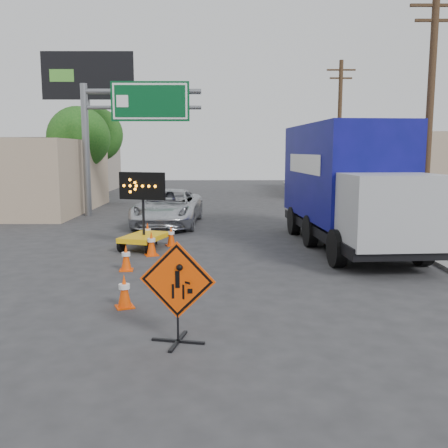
{
  "coord_description": "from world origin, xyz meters",
  "views": [
    {
      "loc": [
        0.61,
        -8.16,
        3.42
      ],
      "look_at": [
        0.64,
        3.05,
        1.76
      ],
      "focal_mm": 40.0,
      "sensor_mm": 36.0,
      "label": 1
    }
  ],
  "objects_px": {
    "arrow_board": "(144,232)",
    "box_truck": "(348,192)",
    "construction_sign": "(177,290)",
    "pickup_truck": "(168,207)"
  },
  "relations": [
    {
      "from": "arrow_board",
      "to": "construction_sign",
      "type": "bearing_deg",
      "value": -59.78
    },
    {
      "from": "pickup_truck",
      "to": "box_truck",
      "type": "bearing_deg",
      "value": -34.02
    },
    {
      "from": "arrow_board",
      "to": "box_truck",
      "type": "xyz_separation_m",
      "value": [
        7.19,
        0.51,
        1.37
      ]
    },
    {
      "from": "construction_sign",
      "to": "arrow_board",
      "type": "xyz_separation_m",
      "value": [
        -1.95,
        8.57,
        -0.36
      ]
    },
    {
      "from": "construction_sign",
      "to": "box_truck",
      "type": "distance_m",
      "value": 10.53
    },
    {
      "from": "construction_sign",
      "to": "arrow_board",
      "type": "relative_size",
      "value": 0.69
    },
    {
      "from": "construction_sign",
      "to": "box_truck",
      "type": "height_order",
      "value": "box_truck"
    },
    {
      "from": "arrow_board",
      "to": "pickup_truck",
      "type": "relative_size",
      "value": 0.45
    },
    {
      "from": "arrow_board",
      "to": "box_truck",
      "type": "relative_size",
      "value": 0.29
    },
    {
      "from": "construction_sign",
      "to": "box_truck",
      "type": "relative_size",
      "value": 0.2
    }
  ]
}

